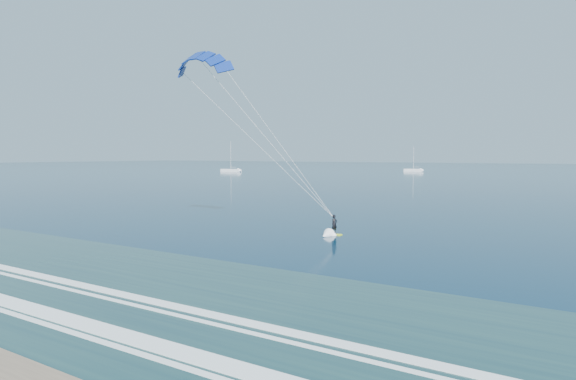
# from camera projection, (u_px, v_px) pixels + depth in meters

# --- Properties ---
(kitesurfer_rig) EXTENTS (16.32, 7.86, 17.91)m
(kitesurfer_rig) POSITION_uv_depth(u_px,v_px,m) (264.00, 135.00, 47.09)
(kitesurfer_rig) COLOR #D3F31C
(kitesurfer_rig) RESTS_ON ground
(sailboat_0) EXTENTS (9.66, 2.40, 13.00)m
(sailboat_0) POSITION_uv_depth(u_px,v_px,m) (231.00, 170.00, 218.73)
(sailboat_0) COLOR white
(sailboat_0) RESTS_ON ground
(sailboat_1) EXTENTS (7.85, 2.40, 10.89)m
(sailboat_1) POSITION_uv_depth(u_px,v_px,m) (413.00, 170.00, 220.98)
(sailboat_1) COLOR white
(sailboat_1) RESTS_ON ground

